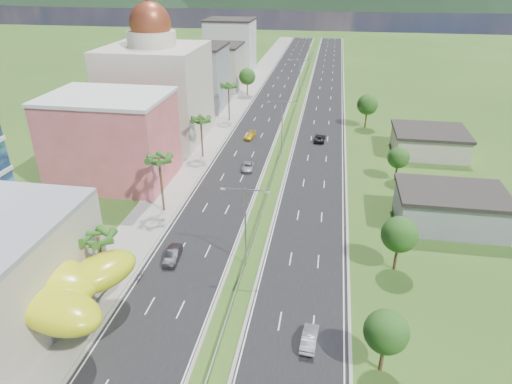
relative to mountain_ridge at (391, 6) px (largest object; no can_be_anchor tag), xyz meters
The scene contains 33 objects.
ground 453.98m from the mountain_ridge, 97.59° to the right, with size 500.00×500.00×0.00m, color #2D5119.
road_left 366.27m from the mountain_ridge, 100.62° to the right, with size 11.00×260.00×0.04m, color black.
road_right 363.81m from the mountain_ridge, 98.30° to the right, with size 11.00×260.00×0.04m, color black.
sidewalk_left 368.14m from the mountain_ridge, 102.07° to the right, with size 7.00×260.00×0.12m, color gray.
median_guardrail 382.74m from the mountain_ridge, 99.02° to the right, with size 0.10×216.06×0.76m.
streetlight_median_b 444.12m from the mountain_ridge, 97.77° to the right, with size 6.04×0.25×11.00m.
streetlight_median_c 404.53m from the mountain_ridge, 98.53° to the right, with size 6.04×0.25×11.00m.
streetlight_median_d 360.10m from the mountain_ridge, 99.59° to the right, with size 6.04×0.25×11.00m.
streetlight_median_e 315.83m from the mountain_ridge, 100.95° to the right, with size 6.04×0.25×11.00m.
lime_canopy 461.02m from the mountain_ridge, 99.99° to the right, with size 18.00×15.00×7.40m.
pink_shophouse 427.23m from the mountain_ridge, 101.89° to the right, with size 20.00×15.00×15.00m, color #C65851.
domed_building 404.84m from the mountain_ridge, 102.56° to the right, with size 20.00×20.00×28.70m.
midrise_grey 380.17m from the mountain_ridge, 103.23° to the right, with size 16.00×15.00×16.00m, color gray.
midrise_beige 358.77m from the mountain_ridge, 104.04° to the right, with size 16.00×15.00×13.00m, color #AFA690.
midrise_white 336.56m from the mountain_ridge, 104.99° to the right, with size 16.00×15.00×18.00m, color silver.
shed_near 426.21m from the mountain_ridge, 94.31° to the right, with size 15.00×10.00×5.00m, color gray.
shed_far 396.14m from the mountain_ridge, 94.34° to the right, with size 14.00×12.00×4.40m, color #AFA690.
palm_tree_b 454.37m from the mountain_ridge, 99.57° to the right, with size 3.60×3.60×8.10m.
palm_tree_c 434.69m from the mountain_ridge, 100.00° to the right, with size 3.60×3.60×9.60m.
palm_tree_d 412.05m from the mountain_ridge, 100.56° to the right, with size 3.60×3.60×8.60m.
palm_tree_e 387.52m from the mountain_ridge, 101.24° to the right, with size 3.60×3.60×9.40m.
leafy_tree_lfar 362.98m from the mountain_ridge, 102.01° to the right, with size 4.90×4.90×8.05m.
leafy_tree_ra 457.15m from the mountain_ridge, 95.52° to the right, with size 4.20×4.20×6.90m.
leafy_tree_rb 439.95m from the mountain_ridge, 95.35° to the right, with size 4.55×4.55×7.47m.
leafy_tree_rc 411.78m from the mountain_ridge, 95.30° to the right, with size 3.85×3.85×6.33m.
leafy_tree_rd 382.35m from the mountain_ridge, 96.31° to the right, with size 4.90×4.90×8.05m.
mountain_ridge is the anchor object (origin of this frame).
car_dark_left 446.27m from the mountain_ridge, 98.98° to the right, with size 1.65×4.74×1.56m, color black.
car_silver_mid_left 415.07m from the mountain_ridge, 99.05° to the right, with size 2.11×4.58×1.27m, color #94959B.
car_yellow_far_left 398.34m from the mountain_ridge, 99.83° to the right, with size 1.79×4.41×1.28m, color gold.
car_silver_right 455.61m from the mountain_ridge, 96.42° to the right, with size 1.52×4.37×1.44m, color #95979C.
car_dark_far_right 395.14m from the mountain_ridge, 97.62° to the right, with size 2.28×4.94×1.37m, color black.
motorcycle 451.18m from the mountain_ridge, 99.22° to the right, with size 0.64×2.10×1.35m, color black.
Camera 1 is at (9.41, -38.33, 34.96)m, focal length 32.00 mm.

